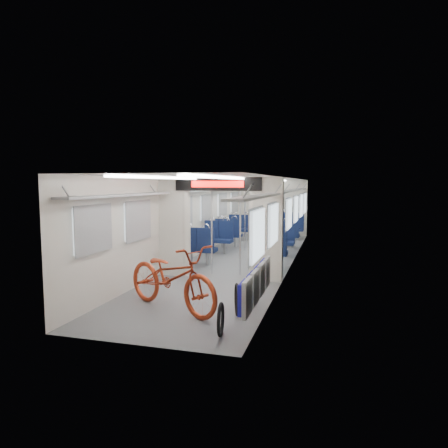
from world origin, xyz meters
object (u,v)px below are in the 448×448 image
object	(u,v)px
bicycle	(172,277)
bike_hoop_b	(237,301)
stanchion_far_left	(245,215)
stanchion_far_right	(263,215)
stanchion_near_right	(240,227)
bike_hoop_c	(250,294)
seat_bay_far_left	(234,229)
seat_bay_near_right	(274,241)
bike_hoop_a	(221,321)
seat_bay_far_right	(288,228)
stanchion_near_left	(212,226)
seat_bay_near_left	(209,240)
flip_bench	(257,283)

from	to	relation	value
bicycle	bike_hoop_b	size ratio (longest dim) A/B	4.06
stanchion_far_left	stanchion_far_right	bearing A→B (deg)	16.88
bicycle	stanchion_near_right	xyz separation A→B (m)	(0.53, 2.86, 0.57)
bike_hoop_b	stanchion_near_right	xyz separation A→B (m)	(-0.62, 2.86, 0.90)
bicycle	bike_hoop_c	bearing A→B (deg)	-38.35
bike_hoop_b	seat_bay_far_left	bearing A→B (deg)	104.29
bike_hoop_b	seat_bay_near_right	world-z (taller)	seat_bay_near_right
bike_hoop_a	stanchion_far_left	bearing A→B (deg)	99.80
bike_hoop_a	stanchion_near_right	bearing A→B (deg)	99.07
bike_hoop_b	seat_bay_near_right	xyz separation A→B (m)	(-0.08, 4.72, 0.32)
seat_bay_far_right	stanchion_near_left	size ratio (longest dim) A/B	0.99
bike_hoop_c	seat_bay_near_left	distance (m)	4.59
bike_hoop_b	stanchion_far_left	world-z (taller)	stanchion_far_left
bicycle	stanchion_near_right	size ratio (longest dim) A/B	0.96
seat_bay_far_left	stanchion_far_right	xyz separation A→B (m)	(1.27, -1.25, 0.62)
bike_hoop_c	stanchion_far_right	world-z (taller)	stanchion_far_right
bicycle	bike_hoop_c	world-z (taller)	bicycle
bicycle	stanchion_far_right	distance (m)	6.47
seat_bay_far_left	stanchion_far_left	xyz separation A→B (m)	(0.70, -1.42, 0.62)
bike_hoop_b	seat_bay_far_right	xyz separation A→B (m)	(-0.08, 8.25, 0.32)
seat_bay_far_right	stanchion_near_right	size ratio (longest dim) A/B	0.99
seat_bay_near_left	stanchion_far_left	bearing A→B (deg)	66.35
seat_bay_far_left	stanchion_far_right	world-z (taller)	stanchion_far_right
bike_hoop_c	seat_bay_far_right	distance (m)	7.71
seat_bay_far_right	stanchion_far_left	distance (m)	2.39
stanchion_far_right	stanchion_far_left	bearing A→B (deg)	-163.12
seat_bay_near_right	stanchion_far_left	world-z (taller)	stanchion_far_left
bike_hoop_a	bike_hoop_c	xyz separation A→B (m)	(0.11, 1.49, -0.00)
bike_hoop_b	seat_bay_far_right	size ratio (longest dim) A/B	0.24
stanchion_near_left	stanchion_far_left	bearing A→B (deg)	89.17
bike_hoop_b	stanchion_near_left	distance (m)	3.23
seat_bay_far_left	seat_bay_far_right	world-z (taller)	seat_bay_far_right
bicycle	stanchion_far_right	world-z (taller)	stanchion_far_right
stanchion_far_right	bike_hoop_c	bearing A→B (deg)	-82.38
flip_bench	seat_bay_near_right	bearing A→B (deg)	95.01
seat_bay_near_left	stanchion_far_left	size ratio (longest dim) A/B	0.93
stanchion_far_right	flip_bench	bearing A→B (deg)	-81.05
seat_bay_near_right	seat_bay_far_right	world-z (taller)	seat_bay_far_right
bike_hoop_c	bike_hoop_b	bearing A→B (deg)	-100.13
seat_bay_near_left	seat_bay_far_left	world-z (taller)	seat_bay_near_left
seat_bay_near_left	seat_bay_far_right	size ratio (longest dim) A/B	0.94
seat_bay_far_left	seat_bay_far_right	distance (m)	1.96
bicycle	seat_bay_near_left	distance (m)	4.72
seat_bay_near_right	stanchion_near_right	size ratio (longest dim) A/B	0.97
bike_hoop_b	bicycle	bearing A→B (deg)	-179.93
seat_bay_near_left	bike_hoop_b	bearing A→B (deg)	-67.19
bicycle	stanchion_near_right	bearing A→B (deg)	16.93
bicycle	seat_bay_far_left	world-z (taller)	bicycle
flip_bench	seat_bay_far_left	distance (m)	8.06
seat_bay_near_right	stanchion_near_left	bearing A→B (deg)	-122.60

